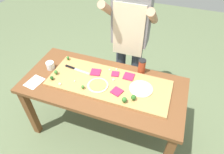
{
  "coord_description": "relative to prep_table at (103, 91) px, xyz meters",
  "views": [
    {
      "loc": [
        0.56,
        -1.3,
        2.18
      ],
      "look_at": [
        0.09,
        0.03,
        0.86
      ],
      "focal_mm": 32.04,
      "sensor_mm": 36.0,
      "label": 1
    }
  ],
  "objects": [
    {
      "name": "sauce_jar",
      "position": [
        0.32,
        0.31,
        0.18
      ],
      "size": [
        0.08,
        0.08,
        0.16
      ],
      "color": "#99381E",
      "rests_on": "prep_table"
    },
    {
      "name": "broccoli_floret_back_right",
      "position": [
        0.34,
        -0.11,
        0.16
      ],
      "size": [
        0.05,
        0.05,
        0.06
      ],
      "color": "#366618",
      "rests_on": "cutting_board"
    },
    {
      "name": "cook_center",
      "position": [
        0.09,
        0.62,
        0.34
      ],
      "size": [
        0.54,
        0.39,
        1.67
      ],
      "color": "#333847",
      "rests_on": "ground"
    },
    {
      "name": "cheese_crumble_a",
      "position": [
        0.07,
        0.23,
        0.13
      ],
      "size": [
        0.02,
        0.02,
        0.01
      ],
      "primitive_type": "cube",
      "rotation": [
        0.0,
        0.0,
        1.23
      ],
      "color": "white",
      "rests_on": "cutting_board"
    },
    {
      "name": "pizza_slice_far_left",
      "position": [
        0.08,
        0.16,
        0.13
      ],
      "size": [
        0.09,
        0.09,
        0.01
      ],
      "primitive_type": "cube",
      "rotation": [
        0.0,
        0.0,
        0.19
      ],
      "color": "#9E234C",
      "rests_on": "cutting_board"
    },
    {
      "name": "ground_plane",
      "position": [
        0.0,
        0.0,
        -0.66
      ],
      "size": [
        8.0,
        8.0,
        0.0
      ],
      "primitive_type": "plane",
      "color": "#60704C"
    },
    {
      "name": "cheese_crumble_c",
      "position": [
        -0.27,
        -0.08,
        0.13
      ],
      "size": [
        0.02,
        0.02,
        0.01
      ],
      "primitive_type": "cube",
      "rotation": [
        0.0,
        0.0,
        0.73
      ],
      "color": "white",
      "rests_on": "cutting_board"
    },
    {
      "name": "recipe_note",
      "position": [
        -0.66,
        -0.21,
        0.11
      ],
      "size": [
        0.16,
        0.2,
        0.0
      ],
      "primitive_type": "cube",
      "rotation": [
        0.0,
        0.0,
        -0.15
      ],
      "color": "white",
      "rests_on": "prep_table"
    },
    {
      "name": "cutting_board",
      "position": [
        0.05,
        0.03,
        0.11
      ],
      "size": [
        1.22,
        0.47,
        0.02
      ],
      "primitive_type": "cube",
      "color": "tan",
      "rests_on": "prep_table"
    },
    {
      "name": "pizza_whole_cheese_artichoke",
      "position": [
        0.38,
        0.04,
        0.13
      ],
      "size": [
        0.23,
        0.23,
        0.02
      ],
      "color": "beige",
      "rests_on": "cutting_board"
    },
    {
      "name": "flour_cup",
      "position": [
        -0.62,
        0.03,
        0.14
      ],
      "size": [
        0.09,
        0.09,
        0.08
      ],
      "color": "white",
      "rests_on": "prep_table"
    },
    {
      "name": "broccoli_floret_front_mid",
      "position": [
        -0.15,
        -0.14,
        0.15
      ],
      "size": [
        0.03,
        0.03,
        0.04
      ],
      "color": "#487A23",
      "rests_on": "cutting_board"
    },
    {
      "name": "pizza_slice_far_right",
      "position": [
        0.17,
        -0.07,
        0.13
      ],
      "size": [
        0.12,
        0.12,
        0.01
      ],
      "primitive_type": "cube",
      "rotation": [
        0.0,
        0.0,
        -0.33
      ],
      "color": "#9E234C",
      "rests_on": "cutting_board"
    },
    {
      "name": "cheese_crumble_e",
      "position": [
        0.0,
        0.2,
        0.13
      ],
      "size": [
        0.02,
        0.02,
        0.01
      ],
      "primitive_type": "cube",
      "rotation": [
        0.0,
        0.0,
        0.68
      ],
      "color": "silver",
      "rests_on": "cutting_board"
    },
    {
      "name": "broccoli_floret_front_right",
      "position": [
        -0.5,
        -0.13,
        0.15
      ],
      "size": [
        0.04,
        0.04,
        0.05
      ],
      "color": "#2C5915",
      "rests_on": "cutting_board"
    },
    {
      "name": "cheese_crumble_b",
      "position": [
        0.09,
        0.07,
        0.13
      ],
      "size": [
        0.02,
        0.02,
        0.02
      ],
      "primitive_type": "cube",
      "rotation": [
        0.0,
        0.0,
        1.23
      ],
      "color": "white",
      "rests_on": "cutting_board"
    },
    {
      "name": "pizza_slice_near_left",
      "position": [
        0.22,
        0.17,
        0.13
      ],
      "size": [
        0.11,
        0.11,
        0.01
      ],
      "primitive_type": "cube",
      "rotation": [
        0.0,
        0.0,
        -0.01
      ],
      "color": "#9E234C",
      "rests_on": "cutting_board"
    },
    {
      "name": "pizza_slice_near_right",
      "position": [
        -0.13,
        0.11,
        0.13
      ],
      "size": [
        0.12,
        0.12,
        0.01
      ],
      "primitive_type": "cube",
      "rotation": [
        0.0,
        0.0,
        0.19
      ],
      "color": "#9E234C",
      "rests_on": "cutting_board"
    },
    {
      "name": "broccoli_floret_back_mid",
      "position": [
        -0.5,
        0.21,
        0.15
      ],
      "size": [
        0.03,
        0.03,
        0.05
      ],
      "color": "#487A23",
      "rests_on": "cutting_board"
    },
    {
      "name": "chefs_knife",
      "position": [
        -0.37,
        0.09,
        0.13
      ],
      "size": [
        0.3,
        0.05,
        0.02
      ],
      "color": "#B7BABF",
      "rests_on": "cutting_board"
    },
    {
      "name": "broccoli_floret_center_left",
      "position": [
        0.27,
        -0.17,
        0.16
      ],
      "size": [
        0.05,
        0.05,
        0.06
      ],
      "color": "#3F7220",
      "rests_on": "cutting_board"
    },
    {
      "name": "broccoli_floret_front_left",
      "position": [
        -0.5,
        -0.05,
        0.15
      ],
      "size": [
        0.04,
        0.04,
        0.05
      ],
      "color": "#487A23",
      "rests_on": "cutting_board"
    },
    {
      "name": "pizza_whole_pesto_green",
      "position": [
        -0.03,
        -0.05,
        0.13
      ],
      "size": [
        0.21,
        0.21,
        0.02
      ],
      "color": "beige",
      "rests_on": "cutting_board"
    },
    {
      "name": "prep_table",
      "position": [
        0.0,
        0.0,
        0.0
      ],
      "size": [
        1.63,
        0.76,
        0.77
      ],
      "color": "brown",
      "rests_on": "ground"
    },
    {
      "name": "cheese_crumble_d",
      "position": [
        -0.39,
        -0.17,
        0.13
      ],
      "size": [
        0.02,
        0.02,
        0.02
      ],
      "primitive_type": "cube",
      "rotation": [
        0.0,
        0.0,
        0.23
      ],
      "color": "white",
      "rests_on": "cutting_board"
    }
  ]
}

